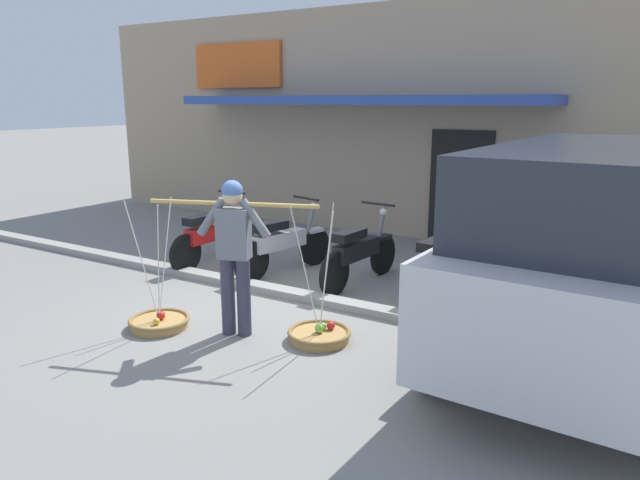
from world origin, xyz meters
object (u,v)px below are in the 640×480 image
object	(u,v)px
motorcycle_nearest_shop	(212,236)
motorcycle_end_of_row	(443,263)
motorcycle_second_in_row	(283,244)
fruit_basket_left_side	(319,334)
fruit_basket_right_side	(159,321)
fruit_vendor	(234,247)
motorcycle_third_in_row	(359,253)
parked_truck	(595,246)
wooden_crate	(454,263)

from	to	relation	value
motorcycle_nearest_shop	motorcycle_end_of_row	xyz separation A→B (m)	(3.60, 0.35, 0.00)
motorcycle_second_in_row	motorcycle_nearest_shop	bearing A→B (deg)	-173.61
fruit_basket_left_side	motorcycle_second_in_row	world-z (taller)	fruit_basket_left_side
fruit_basket_left_side	motorcycle_second_in_row	bearing A→B (deg)	133.53
fruit_basket_right_side	motorcycle_end_of_row	distance (m)	3.58
fruit_vendor	motorcycle_second_in_row	distance (m)	2.40
motorcycle_nearest_shop	motorcycle_third_in_row	distance (m)	2.45
fruit_basket_right_side	motorcycle_third_in_row	world-z (taller)	fruit_basket_right_side
motorcycle_nearest_shop	motorcycle_end_of_row	distance (m)	3.61
fruit_basket_right_side	motorcycle_nearest_shop	distance (m)	2.68
parked_truck	fruit_vendor	bearing A→B (deg)	-157.07
fruit_basket_right_side	motorcycle_third_in_row	xyz separation A→B (m)	(1.18, 2.57, 0.38)
fruit_vendor	motorcycle_end_of_row	size ratio (longest dim) A/B	0.96
motorcycle_end_of_row	wooden_crate	bearing A→B (deg)	100.73
fruit_basket_left_side	fruit_basket_right_side	xyz separation A→B (m)	(-1.73, -0.62, -0.00)
motorcycle_third_in_row	parked_truck	world-z (taller)	parked_truck
fruit_basket_right_side	parked_truck	bearing A→B (deg)	22.27
parked_truck	fruit_basket_left_side	bearing A→B (deg)	-155.99
fruit_basket_left_side	motorcycle_end_of_row	xyz separation A→B (m)	(0.61, 2.06, 0.38)
fruit_basket_right_side	motorcycle_end_of_row	world-z (taller)	fruit_basket_right_side
motorcycle_third_in_row	wooden_crate	distance (m)	1.55
fruit_basket_left_side	fruit_basket_right_side	world-z (taller)	same
fruit_vendor	parked_truck	xyz separation A→B (m)	(3.32, 1.40, 0.15)
fruit_basket_left_side	motorcycle_third_in_row	world-z (taller)	fruit_basket_left_side
motorcycle_nearest_shop	wooden_crate	bearing A→B (deg)	22.76
wooden_crate	fruit_vendor	bearing A→B (deg)	-110.28
fruit_basket_left_side	wooden_crate	world-z (taller)	fruit_basket_left_side
parked_truck	wooden_crate	world-z (taller)	parked_truck
parked_truck	motorcycle_third_in_row	bearing A→B (deg)	164.08
fruit_basket_left_side	motorcycle_end_of_row	size ratio (longest dim) A/B	0.80
fruit_vendor	motorcycle_end_of_row	bearing A→B (deg)	58.10
fruit_vendor	motorcycle_third_in_row	size ratio (longest dim) A/B	0.96
fruit_vendor	wooden_crate	bearing A→B (deg)	69.72
motorcycle_third_in_row	fruit_basket_left_side	bearing A→B (deg)	-74.23
motorcycle_third_in_row	motorcycle_nearest_shop	bearing A→B (deg)	-174.43
motorcycle_nearest_shop	motorcycle_second_in_row	distance (m)	1.24
fruit_vendor	motorcycle_nearest_shop	world-z (taller)	fruit_vendor
motorcycle_second_in_row	motorcycle_third_in_row	xyz separation A→B (m)	(1.21, 0.10, 0.00)
motorcycle_third_in_row	parked_truck	bearing A→B (deg)	-15.92
fruit_basket_left_side	parked_truck	bearing A→B (deg)	24.01
fruit_basket_left_side	parked_truck	size ratio (longest dim) A/B	0.30
fruit_basket_right_side	motorcycle_end_of_row	size ratio (longest dim) A/B	0.80
motorcycle_third_in_row	fruit_basket_right_side	bearing A→B (deg)	-114.70
fruit_vendor	wooden_crate	size ratio (longest dim) A/B	3.97
motorcycle_nearest_shop	parked_truck	world-z (taller)	parked_truck
fruit_basket_right_side	wooden_crate	world-z (taller)	fruit_basket_right_side
fruit_basket_left_side	fruit_basket_right_side	size ratio (longest dim) A/B	1.00
fruit_basket_right_side	motorcycle_third_in_row	distance (m)	2.86
fruit_vendor	wooden_crate	xyz separation A→B (m)	(1.27, 3.45, -0.82)
fruit_basket_right_side	motorcycle_second_in_row	size ratio (longest dim) A/B	0.81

